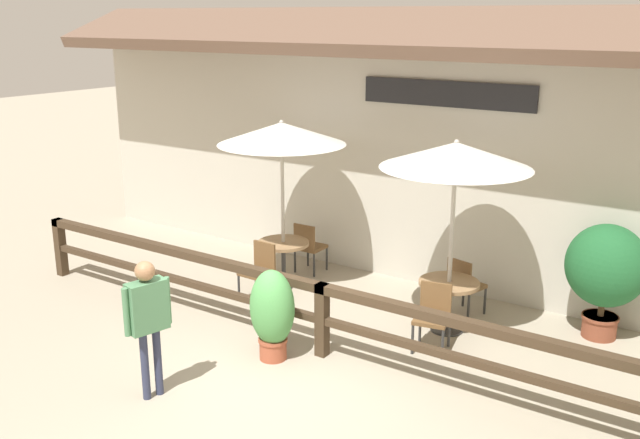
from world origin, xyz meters
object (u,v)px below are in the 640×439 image
object	(u,v)px
chair_near_wallside	(309,245)
patio_umbrella_middle	(456,156)
patio_umbrella_near	(282,134)
dining_table_near	(283,251)
dining_table_middle	(449,292)
pedestrian	(148,311)
chair_middle_wallside	(464,284)
chair_middle_streetside	(433,314)
chair_near_streetside	(259,268)
potted_plant_entrance_palm	(272,312)
potted_plant_tall_tropical	(606,269)

from	to	relation	value
chair_near_wallside	patio_umbrella_middle	world-z (taller)	patio_umbrella_middle
patio_umbrella_near	dining_table_near	bearing A→B (deg)	90.00
dining_table_middle	pedestrian	size ratio (longest dim) A/B	0.51
chair_middle_wallside	patio_umbrella_near	bearing A→B (deg)	23.73
chair_middle_streetside	pedestrian	distance (m)	3.54
patio_umbrella_near	chair_near_streetside	xyz separation A→B (m)	(0.05, -0.66, -1.92)
dining_table_near	potted_plant_entrance_palm	bearing A→B (deg)	-56.02
potted_plant_tall_tropical	dining_table_near	bearing A→B (deg)	-170.11
chair_middle_streetside	chair_near_wallside	bearing A→B (deg)	141.94
chair_near_streetside	potted_plant_tall_tropical	world-z (taller)	potted_plant_tall_tropical
chair_near_streetside	potted_plant_entrance_palm	distance (m)	2.00
dining_table_near	chair_middle_streetside	xyz separation A→B (m)	(2.92, -0.74, -0.09)
dining_table_middle	pedestrian	distance (m)	4.00
chair_middle_streetside	patio_umbrella_middle	bearing A→B (deg)	83.83
dining_table_middle	chair_middle_wallside	bearing A→B (deg)	93.35
chair_near_streetside	pedestrian	bearing A→B (deg)	-72.20
chair_near_streetside	chair_middle_streetside	bearing A→B (deg)	0.38
dining_table_middle	potted_plant_entrance_palm	size ratio (longest dim) A/B	0.70
chair_near_streetside	chair_middle_streetside	distance (m)	2.88
potted_plant_entrance_palm	pedestrian	xyz separation A→B (m)	(-0.55, -1.47, 0.40)
patio_umbrella_middle	potted_plant_tall_tropical	bearing A→B (deg)	28.45
patio_umbrella_near	dining_table_middle	size ratio (longest dim) A/B	3.23
pedestrian	potted_plant_tall_tropical	bearing A→B (deg)	153.64
chair_near_streetside	dining_table_middle	bearing A→B (deg)	12.50
chair_near_wallside	potted_plant_entrance_palm	bearing A→B (deg)	116.05
potted_plant_entrance_palm	chair_near_wallside	bearing A→B (deg)	116.87
patio_umbrella_near	pedestrian	bearing A→B (deg)	-76.27
patio_umbrella_middle	potted_plant_tall_tropical	xyz separation A→B (m)	(1.74, 0.95, -1.45)
chair_near_streetside	patio_umbrella_middle	bearing A→B (deg)	12.50
dining_table_near	dining_table_middle	size ratio (longest dim) A/B	1.00
patio_umbrella_middle	dining_table_middle	distance (m)	1.84
patio_umbrella_near	potted_plant_entrance_palm	distance (m)	3.10
dining_table_near	potted_plant_tall_tropical	bearing A→B (deg)	9.89
dining_table_middle	chair_middle_wallside	world-z (taller)	chair_middle_wallside
dining_table_near	pedestrian	bearing A→B (deg)	-76.27
chair_middle_streetside	potted_plant_entrance_palm	world-z (taller)	potted_plant_entrance_palm
potted_plant_entrance_palm	pedestrian	distance (m)	1.62
patio_umbrella_middle	pedestrian	distance (m)	4.20
chair_middle_streetside	chair_middle_wallside	bearing A→B (deg)	82.47
potted_plant_entrance_palm	chair_middle_streetside	bearing A→B (deg)	42.31
dining_table_near	potted_plant_entrance_palm	distance (m)	2.55
potted_plant_entrance_palm	potted_plant_tall_tropical	size ratio (longest dim) A/B	0.75
dining_table_middle	potted_plant_entrance_palm	xyz separation A→B (m)	(-1.44, -1.97, 0.06)
dining_table_middle	patio_umbrella_near	bearing A→B (deg)	177.15
potted_plant_entrance_palm	potted_plant_tall_tropical	distance (m)	4.33
chair_near_streetside	chair_near_wallside	size ratio (longest dim) A/B	1.00
chair_near_wallside	chair_near_streetside	bearing A→B (deg)	90.59
dining_table_near	chair_near_wallside	bearing A→B (deg)	88.45
chair_near_wallside	dining_table_middle	distance (m)	2.96
patio_umbrella_middle	potted_plant_tall_tropical	world-z (taller)	patio_umbrella_middle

